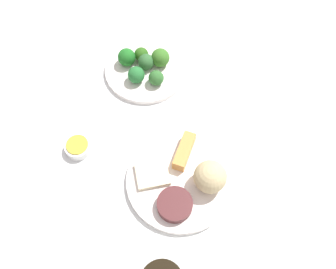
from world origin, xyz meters
name	(u,v)px	position (x,y,z in m)	size (l,w,h in m)	color
tabletop	(176,170)	(0.00, 0.00, 0.01)	(2.20, 2.20, 0.02)	white
main_plate	(180,180)	(-0.03, -0.01, 0.03)	(0.26, 0.26, 0.02)	white
rice_scoop	(210,177)	(-0.04, -0.08, 0.07)	(0.08, 0.08, 0.08)	#CEB984
spring_roll	(184,151)	(0.03, -0.02, 0.05)	(0.10, 0.03, 0.03)	#D89244
crab_rangoon_wonton	(152,174)	(-0.03, 0.06, 0.04)	(0.07, 0.08, 0.01)	beige
stir_fry_heap	(177,205)	(-0.10, 0.00, 0.05)	(0.08, 0.08, 0.02)	#512426
broccoli_plate	(146,69)	(0.30, 0.09, 0.03)	(0.24, 0.24, 0.01)	white
broccoli_floret_0	(156,78)	(0.25, 0.06, 0.06)	(0.04, 0.04, 0.04)	#30692D
broccoli_floret_1	(136,75)	(0.26, 0.12, 0.06)	(0.05, 0.05, 0.05)	#267233
broccoli_floret_2	(146,62)	(0.30, 0.09, 0.06)	(0.05, 0.05, 0.05)	#306331
broccoli_floret_3	(141,54)	(0.33, 0.11, 0.05)	(0.04, 0.04, 0.04)	#2D611A
broccoli_floret_4	(127,57)	(0.32, 0.15, 0.06)	(0.05, 0.05, 0.05)	#1F6D22
broccoli_floret_5	(160,58)	(0.32, 0.05, 0.06)	(0.05, 0.05, 0.05)	#3A7526
sauce_ramekin_hot_mustard	(78,147)	(0.04, 0.25, 0.03)	(0.07, 0.07, 0.02)	white
sauce_ramekin_hot_mustard_liquid	(77,145)	(0.04, 0.25, 0.05)	(0.05, 0.05, 0.00)	yellow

